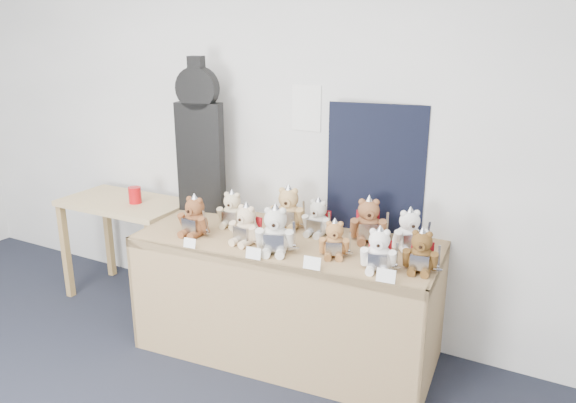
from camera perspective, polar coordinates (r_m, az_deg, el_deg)
The scene contains 21 objects.
room_shell at distance 3.73m, azimuth 1.86°, elevation 9.48°, with size 6.00×6.00×6.00m.
display_table at distance 3.49m, azimuth -0.55°, elevation -6.76°, with size 1.94×0.95×0.78m.
side_table at distance 4.43m, azimuth -16.17°, elevation -1.48°, with size 0.96×0.54×0.79m.
guitar_case at distance 3.95m, azimuth -8.96°, elevation 6.42°, with size 0.34×0.16×1.07m.
navy_board at distance 3.55m, azimuth 8.91°, elevation 3.26°, with size 0.61×0.02×0.82m, color black.
red_cup at distance 4.29m, azimuth -15.29°, elevation 0.63°, with size 0.09×0.09×0.12m, color #B60C11.
teddy_front_far_left at distance 3.57m, azimuth -9.47°, elevation -1.62°, with size 0.23×0.18×0.28m.
teddy_front_left at distance 3.40m, azimuth -4.27°, elevation -2.49°, with size 0.22×0.19×0.27m.
teddy_front_centre at distance 3.25m, azimuth -1.30°, elevation -3.11°, with size 0.26×0.24×0.31m.
teddy_front_right at distance 3.21m, azimuth 4.73°, elevation -3.94°, with size 0.20×0.19×0.24m.
teddy_front_far_right at distance 3.06m, azimuth 9.22°, elevation -5.03°, with size 0.22×0.20×0.27m.
teddy_front_end at distance 3.09m, azimuth 13.36°, elevation -5.10°, with size 0.22×0.19×0.26m.
teddy_back_left at distance 3.70m, azimuth -5.71°, elevation -0.92°, with size 0.22×0.19×0.26m.
teddy_back_centre_left at distance 3.64m, azimuth 0.02°, elevation -0.83°, with size 0.26×0.23×0.31m.
teddy_back_centre_right at distance 3.54m, azimuth 3.04°, elevation -1.77°, with size 0.21×0.17×0.26m.
teddy_back_right at distance 3.46m, azimuth 8.16°, elevation -2.05°, with size 0.25×0.24×0.31m.
teddy_back_end at distance 3.35m, azimuth 12.23°, elevation -3.07°, with size 0.23×0.23×0.28m.
entry_card_a at distance 3.39m, azimuth -9.96°, elevation -4.18°, with size 0.08×0.00×0.06m, color white.
entry_card_b at distance 3.19m, azimuth -3.53°, elevation -5.28°, with size 0.09×0.00×0.07m, color white.
entry_card_c at distance 3.05m, azimuth 2.46°, elevation -6.27°, with size 0.10×0.00×0.07m, color white.
entry_card_d at distance 2.94m, azimuth 9.92°, elevation -7.44°, with size 0.10×0.00×0.07m, color white.
Camera 1 is at (2.03, -0.80, 2.04)m, focal length 35.00 mm.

